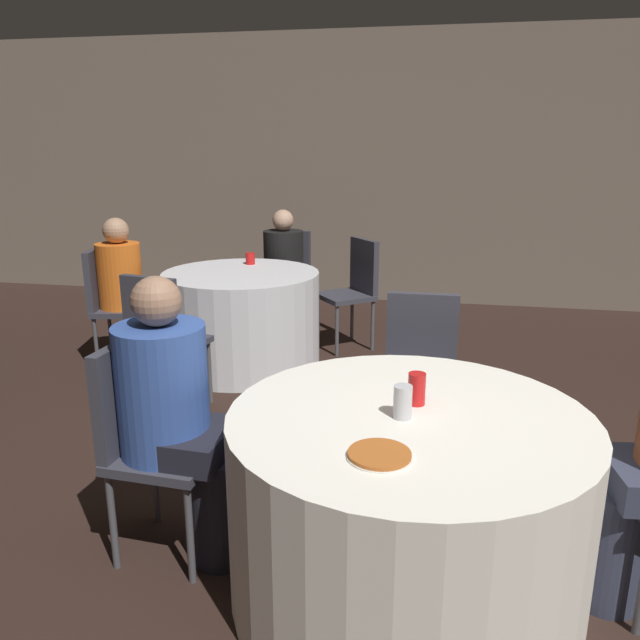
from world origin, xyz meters
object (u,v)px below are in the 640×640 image
object	(u,v)px
chair_far_south	(161,331)
person_black_shirt	(281,272)
chair_far_north	(287,271)
chair_far_northeast	(355,283)
table_near	(406,506)
table_far	(242,319)
soda_can_silver	(403,402)
chair_near_west	(145,429)
chair_near_north	(420,364)
person_blue_shirt	(179,418)
chair_far_west	(109,296)
person_orange_shirt	(131,292)
pizza_plate_near	(379,455)
soda_can_red	(417,389)

from	to	relation	value
chair_far_south	person_black_shirt	xyz separation A→B (m)	(0.30, 1.83, 0.03)
chair_far_north	chair_far_northeast	size ratio (longest dim) A/B	1.00
table_near	chair_far_south	world-z (taller)	chair_far_south
table_far	soda_can_silver	world-z (taller)	soda_can_silver
table_far	chair_far_south	xyz separation A→B (m)	(-0.21, -0.99, 0.18)
chair_near_west	chair_near_north	xyz separation A→B (m)	(1.08, 1.01, 0.00)
chair_far_south	person_blue_shirt	world-z (taller)	person_blue_shirt
chair_near_north	person_black_shirt	xyz separation A→B (m)	(-1.31, 2.12, 0.03)
chair_far_north	chair_far_west	world-z (taller)	same
chair_far_south	person_orange_shirt	distance (m)	1.03
chair_far_west	chair_far_south	size ratio (longest dim) A/B	1.00
table_near	chair_far_north	xyz separation A→B (m)	(-1.29, 3.36, 0.18)
chair_far_west	person_blue_shirt	size ratio (longest dim) A/B	0.77
chair_near_west	chair_near_north	distance (m)	1.48
chair_far_northeast	soda_can_silver	bearing A→B (deg)	152.56
table_near	chair_far_west	world-z (taller)	chair_far_west
chair_near_west	chair_far_south	size ratio (longest dim) A/B	1.00
chair_far_northeast	pizza_plate_near	world-z (taller)	chair_far_northeast
chair_far_west	chair_near_north	bearing A→B (deg)	54.21
chair_near_north	pizza_plate_near	world-z (taller)	chair_near_north
chair_near_north	table_near	bearing A→B (deg)	90.00
pizza_plate_near	soda_can_red	world-z (taller)	soda_can_red
chair_near_north	soda_can_silver	size ratio (longest dim) A/B	7.51
table_near	chair_far_northeast	size ratio (longest dim) A/B	1.45
table_far	person_black_shirt	xyz separation A→B (m)	(0.10, 0.84, 0.21)
table_near	pizza_plate_near	world-z (taller)	pizza_plate_near
chair_near_north	chair_far_south	xyz separation A→B (m)	(-1.61, 0.29, 0.00)
chair_far_south	chair_far_northeast	distance (m)	1.90
chair_near_north	soda_can_red	bearing A→B (deg)	90.91
chair_far_northeast	person_orange_shirt	bearing A→B (deg)	77.79
pizza_plate_near	chair_far_north	bearing A→B (deg)	108.11
chair_far_north	person_orange_shirt	world-z (taller)	person_orange_shirt
table_near	chair_far_west	xyz separation A→B (m)	(-2.39, 2.16, 0.18)
chair_near_north	person_blue_shirt	distance (m)	1.37
table_far	person_blue_shirt	bearing A→B (deg)	-78.16
person_orange_shirt	person_black_shirt	bearing A→B (deg)	126.04
table_far	table_near	bearing A→B (deg)	-59.28
chair_near_west	soda_can_silver	bearing A→B (deg)	88.46
chair_near_north	person_blue_shirt	xyz separation A→B (m)	(-0.92, -1.02, 0.07)
chair_far_north	chair_far_south	world-z (taller)	same
chair_far_south	chair_far_northeast	xyz separation A→B (m)	(1.00, 1.62, 0.00)
table_far	chair_near_north	xyz separation A→B (m)	(1.40, -1.28, 0.18)
person_black_shirt	soda_can_silver	bearing A→B (deg)	118.18
chair_far_northeast	chair_far_south	bearing A→B (deg)	109.89
chair_far_south	chair_far_northeast	world-z (taller)	same
soda_can_red	chair_far_northeast	bearing A→B (deg)	102.28
chair_near_west	person_blue_shirt	distance (m)	0.17
chair_far_north	person_orange_shirt	bearing A→B (deg)	57.78
chair_far_west	person_black_shirt	world-z (taller)	person_black_shirt
table_near	soda_can_silver	xyz separation A→B (m)	(-0.03, -0.03, 0.43)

